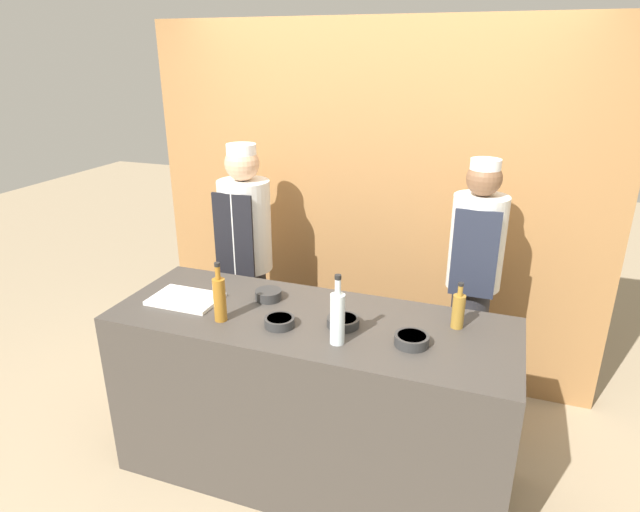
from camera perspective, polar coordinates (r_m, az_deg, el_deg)
The scene contains 13 objects.
ground_plane at distance 3.24m, azimuth -0.95°, elevation -21.71°, with size 14.00×14.00×0.00m, color tan.
cabinet_wall at distance 3.67m, azimuth 5.64°, elevation 5.16°, with size 3.09×0.18×2.40m.
counter at distance 2.94m, azimuth -1.00°, elevation -14.89°, with size 2.03×0.73×0.95m.
sauce_bowl_brown at distance 2.61m, azimuth 2.48°, elevation -6.97°, with size 0.16×0.16×0.04m.
sauce_bowl_green at distance 2.61m, azimuth -4.34°, elevation -6.96°, with size 0.15×0.15×0.05m.
sauce_bowl_yellow at distance 2.88m, azimuth -5.52°, elevation -4.09°, with size 0.14×0.14×0.05m.
sauce_bowl_purple at distance 2.48m, azimuth 9.74°, elevation -8.76°, with size 0.16×0.16×0.05m.
cutting_board at distance 2.95m, azimuth -14.16°, elevation -4.47°, with size 0.36×0.25×0.02m.
bottle_vinegar at distance 2.65m, azimuth 14.54°, elevation -5.61°, with size 0.06×0.06×0.23m.
bottle_amber at distance 2.66m, azimuth -10.66°, elevation -4.44°, with size 0.06×0.06×0.31m.
bottle_clear at distance 2.41m, azimuth 1.88°, elevation -6.52°, with size 0.07×0.07×0.34m.
chef_left at distance 3.58m, azimuth -7.82°, elevation -0.23°, with size 0.34×0.34×1.66m.
chef_right at distance 3.22m, azimuth 15.90°, elevation -3.32°, with size 0.30×0.30×1.67m.
Camera 1 is at (0.85, -2.22, 2.20)m, focal length 30.00 mm.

